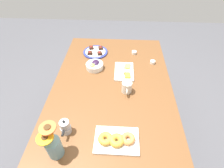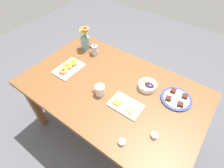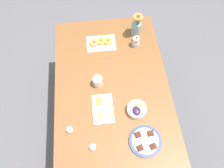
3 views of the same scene
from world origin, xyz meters
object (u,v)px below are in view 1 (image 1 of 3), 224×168
Objects in this scene: grape_bowl at (95,65)px; jam_cup_honey at (134,52)px; coffee_mug at (127,87)px; flower_vase at (54,146)px; dining_table at (112,94)px; jam_cup_berry at (153,62)px; cheese_platter at (124,71)px; moka_pot at (65,127)px; dessert_plate at (95,52)px; croissant_platter at (116,140)px.

grape_bowl is 3.31× the size of jam_cup_honey.
flower_vase is (0.54, -0.42, 0.04)m from coffee_mug.
grape_bowl reaches higher than dining_table.
flower_vase is at bearing -35.87° from jam_cup_berry.
cheese_platter is (-0.21, 0.10, 0.10)m from dining_table.
jam_cup_honey is 1.05m from moka_pot.
dining_table is 0.67m from flower_vase.
dessert_plate is (0.00, -0.40, -0.00)m from jam_cup_honey.
coffee_mug reaches higher than jam_cup_honey.
coffee_mug is 0.45m from croissant_platter.
cheese_platter reaches higher than jam_cup_honey.
cheese_platter is at bearing 149.13° from moka_pot.
flower_vase is (0.83, -0.12, 0.06)m from grape_bowl.
jam_cup_honey is at bearing 171.57° from coffee_mug.
moka_pot is at bearing -30.87° from cheese_platter.
jam_cup_berry reaches higher than dining_table.
coffee_mug is at bearing 30.56° from dessert_plate.
jam_cup_berry is at bearing 133.61° from dining_table.
cheese_platter is at bearing 80.42° from grape_bowl.
moka_pot reaches higher than dessert_plate.
cheese_platter is 1.03× the size of flower_vase.
cheese_platter is 0.93× the size of croissant_platter.
coffee_mug reaches higher than croissant_platter.
jam_cup_berry is 1.02m from moka_pot.
coffee_mug reaches higher than cheese_platter.
flower_vase reaches higher than moka_pot.
grape_bowl is at bearing -79.28° from jam_cup_berry.
cheese_platter is (-0.24, -0.02, -0.04)m from coffee_mug.
dessert_plate is 2.12× the size of moka_pot.
dessert_plate is 1.00× the size of flower_vase.
jam_cup_berry is at bearing 100.72° from grape_bowl.
coffee_mug is 2.43× the size of jam_cup_honey.
moka_pot is at bearing -4.62° from dessert_plate.
dessert_plate reaches higher than cheese_platter.
dining_table is at bearing -46.39° from jam_cup_berry.
dessert_plate is at bearing -149.44° from coffee_mug.
jam_cup_berry is 0.40× the size of moka_pot.
dessert_plate reaches higher than jam_cup_honey.
grape_bowl is at bearing -55.44° from jam_cup_honey.
flower_vase is (0.09, -0.35, 0.07)m from croissant_platter.
moka_pot is (-0.15, 0.02, -0.04)m from flower_vase.
croissant_platter is at bearing 104.93° from flower_vase.
cheese_platter is 0.88m from flower_vase.
coffee_mug is 2.43× the size of jam_cup_berry.
flower_vase is at bearing -27.19° from cheese_platter.
jam_cup_berry is 1.15m from flower_vase.
grape_bowl is at bearing -162.71° from croissant_platter.
flower_vase reaches higher than jam_cup_berry.
coffee_mug reaches higher than jam_cup_berry.
flower_vase reaches higher than dessert_plate.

